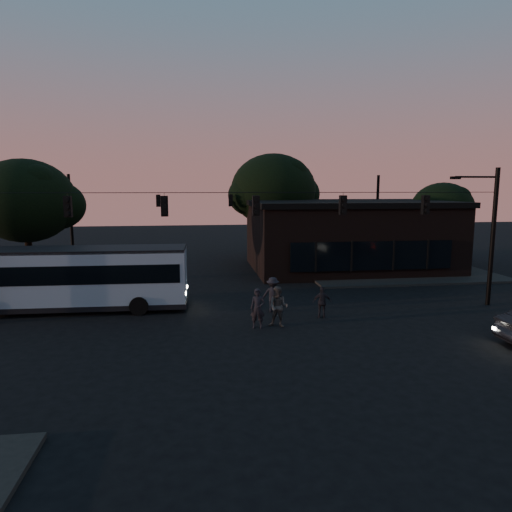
{
  "coord_description": "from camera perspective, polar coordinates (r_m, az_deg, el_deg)",
  "views": [
    {
      "loc": [
        -3.07,
        -18.69,
        6.47
      ],
      "look_at": [
        0.0,
        4.0,
        3.0
      ],
      "focal_mm": 32.0,
      "sensor_mm": 36.0,
      "label": 1
    }
  ],
  "objects": [
    {
      "name": "signal_rig_far",
      "position": [
        38.88,
        -3.17,
        5.27
      ],
      "size": [
        26.24,
        0.3,
        7.5
      ],
      "color": "black",
      "rests_on": "ground"
    },
    {
      "name": "pedestrian_a",
      "position": [
        21.14,
        0.21,
        -6.58
      ],
      "size": [
        0.76,
        0.58,
        1.85
      ],
      "primitive_type": "imported",
      "rotation": [
        0.0,
        0.0,
        -0.23
      ],
      "color": "black",
      "rests_on": "ground"
    },
    {
      "name": "pedestrian_b",
      "position": [
        21.35,
        2.8,
        -6.36
      ],
      "size": [
        1.15,
        1.04,
        1.92
      ],
      "primitive_type": "imported",
      "rotation": [
        0.0,
        0.0,
        -0.42
      ],
      "color": "#3F3C3A",
      "rests_on": "ground"
    },
    {
      "name": "sidewalk_far_left",
      "position": [
        35.06,
        -25.75,
        -2.76
      ],
      "size": [
        14.0,
        10.0,
        0.15
      ],
      "primitive_type": "cube",
      "color": "black",
      "rests_on": "ground"
    },
    {
      "name": "signal_rig_near",
      "position": [
        22.99,
        0.0,
        3.57
      ],
      "size": [
        26.24,
        0.3,
        7.5
      ],
      "color": "black",
      "rests_on": "ground"
    },
    {
      "name": "tree_behind",
      "position": [
        41.3,
        2.18,
        8.23
      ],
      "size": [
        7.6,
        7.6,
        9.43
      ],
      "color": "black",
      "rests_on": "ground"
    },
    {
      "name": "bus",
      "position": [
        25.76,
        -21.88,
        -2.31
      ],
      "size": [
        11.86,
        3.14,
        3.32
      ],
      "rotation": [
        0.0,
        0.0,
        -0.03
      ],
      "color": "#90A3B7",
      "rests_on": "ground"
    },
    {
      "name": "pedestrian_d",
      "position": [
        23.84,
        2.12,
        -4.85
      ],
      "size": [
        1.36,
        1.09,
        1.84
      ],
      "primitive_type": "imported",
      "rotation": [
        0.0,
        0.0,
        2.74
      ],
      "color": "black",
      "rests_on": "ground"
    },
    {
      "name": "sidewalk_far_right",
      "position": [
        36.56,
        16.78,
        -1.83
      ],
      "size": [
        14.0,
        10.0,
        0.15
      ],
      "primitive_type": "cube",
      "color": "black",
      "rests_on": "ground"
    },
    {
      "name": "tree_left",
      "position": [
        33.53,
        -26.89,
        6.15
      ],
      "size": [
        6.4,
        6.4,
        8.3
      ],
      "color": "black",
      "rests_on": "ground"
    },
    {
      "name": "pedestrian_c",
      "position": [
        23.02,
        8.28,
        -5.74
      ],
      "size": [
        0.99,
        0.55,
        1.59
      ],
      "primitive_type": "imported",
      "rotation": [
        0.0,
        0.0,
        2.96
      ],
      "color": "black",
      "rests_on": "ground"
    },
    {
      "name": "tree_right",
      "position": [
        42.35,
        22.25,
        5.5
      ],
      "size": [
        5.2,
        5.2,
        6.86
      ],
      "color": "black",
      "rests_on": "ground"
    },
    {
      "name": "ground",
      "position": [
        20.02,
        1.56,
        -10.25
      ],
      "size": [
        120.0,
        120.0,
        0.0
      ],
      "primitive_type": "plane",
      "color": "black",
      "rests_on": "ground"
    },
    {
      "name": "building",
      "position": [
        36.9,
        11.45,
        2.6
      ],
      "size": [
        15.4,
        10.41,
        5.4
      ],
      "color": "black",
      "rests_on": "ground"
    }
  ]
}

